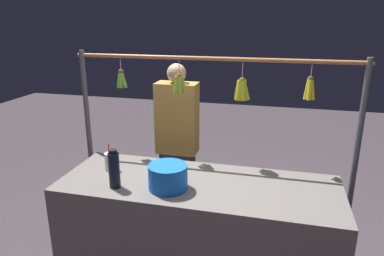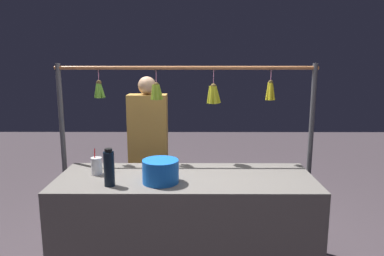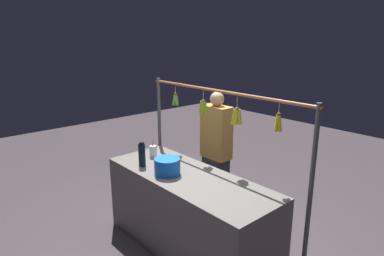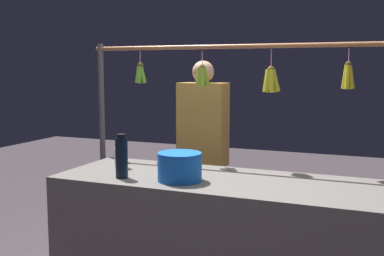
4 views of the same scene
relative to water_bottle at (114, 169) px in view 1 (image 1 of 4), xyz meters
The scene contains 6 objects.
market_counter 0.82m from the water_bottle, 159.21° to the right, with size 2.02×0.75×0.86m, color #66605B.
display_rack 0.89m from the water_bottle, 130.19° to the right, with size 2.30×0.12×1.74m.
water_bottle is the anchor object (origin of this frame).
blue_bucket 0.38m from the water_bottle, 168.94° to the right, with size 0.27×0.27×0.17m, color blue.
drink_cup 0.32m from the water_bottle, 58.10° to the right, with size 0.09×0.09×0.21m.
vendor_person 1.04m from the water_bottle, 99.08° to the right, with size 0.38×0.21×1.61m.
Camera 1 is at (-0.53, 2.28, 2.01)m, focal length 33.37 mm.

